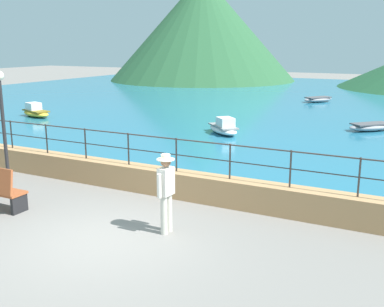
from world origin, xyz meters
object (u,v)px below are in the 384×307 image
Objects in this scene: boat_0 at (224,128)px; boat_3 at (371,127)px; person_walking at (166,190)px; boat_2 at (36,112)px; boat_1 at (318,99)px; lamp_post at (2,110)px.

boat_3 is (5.80, 3.82, -0.07)m from boat_0.
person_walking is 11.28m from boat_0.
boat_2 is (-11.32, -0.22, 0.00)m from boat_0.
boat_1 is at bearing 48.22° from boat_2.
boat_1 is (-2.22, 24.49, -0.72)m from person_walking.
lamp_post is 1.33× the size of boat_2.
boat_0 is 11.33m from boat_2.
boat_1 is 10.96m from boat_3.
lamp_post is (-5.91, 0.93, 1.22)m from person_walking.
lamp_post reaches higher than boat_1.
boat_0 is at bearing 75.50° from lamp_post.
boat_1 is 0.97× the size of boat_2.
boat_1 is at bearing 95.19° from person_walking.
lamp_post is 1.37× the size of boat_1.
boat_0 reaches higher than boat_3.
boat_1 is (1.15, 13.74, -0.07)m from boat_0.
boat_3 is (8.34, 13.63, -1.94)m from lamp_post.
boat_2 is (-8.79, 9.59, -1.87)m from lamp_post.
lamp_post is at bearing 171.02° from person_walking.
person_walking is at bearing -35.62° from boat_2.
person_walking is 0.71× the size of boat_2.
person_walking is 18.09m from boat_2.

